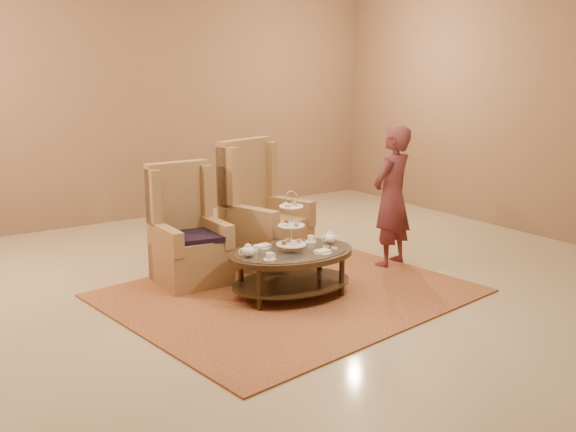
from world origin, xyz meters
TOP-DOWN VIEW (x-y plane):
  - ground at (0.00, 0.00)m, footprint 8.00×8.00m
  - ceiling at (0.00, 0.00)m, footprint 8.00×8.00m
  - wall_back at (0.00, 4.00)m, footprint 8.00×0.04m
  - wall_right at (4.00, 0.00)m, footprint 0.04×8.00m
  - rug at (-0.02, 0.06)m, footprint 3.58×3.12m
  - tea_table at (-0.05, -0.02)m, footprint 1.38×1.05m
  - armchair_left at (-0.68, 0.97)m, footprint 0.68×0.70m
  - armchair_right at (0.24, 1.04)m, footprint 0.97×0.98m
  - person at (1.46, 0.21)m, footprint 0.66×0.53m

SIDE VIEW (x-z plane):
  - ground at x=0.00m, z-range 0.00..0.00m
  - ceiling at x=0.00m, z-range -0.01..0.01m
  - rug at x=-0.02m, z-range 0.00..0.02m
  - tea_table at x=-0.05m, z-range -0.14..0.92m
  - armchair_left at x=-0.68m, z-range -0.20..1.04m
  - armchair_right at x=0.24m, z-range -0.23..1.19m
  - person at x=1.46m, z-range 0.00..1.59m
  - wall_back at x=0.00m, z-range 0.00..3.50m
  - wall_right at x=4.00m, z-range 0.00..3.50m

